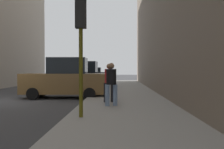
{
  "coord_description": "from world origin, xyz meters",
  "views": [
    {
      "loc": [
        5.65,
        -12.21,
        1.61
      ],
      "look_at": [
        5.13,
        6.74,
        1.21
      ],
      "focal_mm": 40.0,
      "sensor_mm": 36.0,
      "label": 1
    }
  ],
  "objects": [
    {
      "name": "ground_plane",
      "position": [
        0.0,
        0.0,
        0.0
      ],
      "size": [
        120.0,
        120.0,
        0.0
      ],
      "primitive_type": "plane",
      "color": "#38383A"
    },
    {
      "name": "fire_hydrant",
      "position": [
        4.45,
        7.64,
        0.5
      ],
      "size": [
        0.42,
        0.22,
        0.7
      ],
      "color": "red",
      "rests_on": "sidewalk"
    },
    {
      "name": "pedestrian_in_jeans",
      "position": [
        5.35,
        -2.28,
        1.1
      ],
      "size": [
        0.52,
        0.47,
        1.71
      ],
      "color": "#728CB2",
      "rests_on": "sidewalk"
    },
    {
      "name": "parked_bronze_suv",
      "position": [
        2.65,
        1.67,
        1.03
      ],
      "size": [
        4.64,
        2.15,
        2.25
      ],
      "color": "brown",
      "rests_on": "ground_plane"
    },
    {
      "name": "sidewalk",
      "position": [
        6.0,
        0.0,
        0.07
      ],
      "size": [
        4.0,
        40.0,
        0.15
      ],
      "primitive_type": "cube",
      "color": "gray",
      "rests_on": "ground_plane"
    },
    {
      "name": "parked_blue_sedan",
      "position": [
        2.65,
        14.09,
        0.85
      ],
      "size": [
        4.25,
        2.15,
        1.79
      ],
      "color": "navy",
      "rests_on": "ground_plane"
    },
    {
      "name": "pedestrian_in_red_jacket",
      "position": [
        5.23,
        -1.17,
        1.1
      ],
      "size": [
        0.53,
        0.49,
        1.71
      ],
      "color": "black",
      "rests_on": "sidewalk"
    },
    {
      "name": "traffic_light",
      "position": [
        4.5,
        -4.66,
        2.76
      ],
      "size": [
        0.32,
        0.32,
        3.6
      ],
      "color": "#514C0F",
      "rests_on": "sidewalk"
    },
    {
      "name": "parked_black_suv",
      "position": [
        2.65,
        8.12,
        1.03
      ],
      "size": [
        4.67,
        2.2,
        2.25
      ],
      "color": "black",
      "rests_on": "ground_plane"
    }
  ]
}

